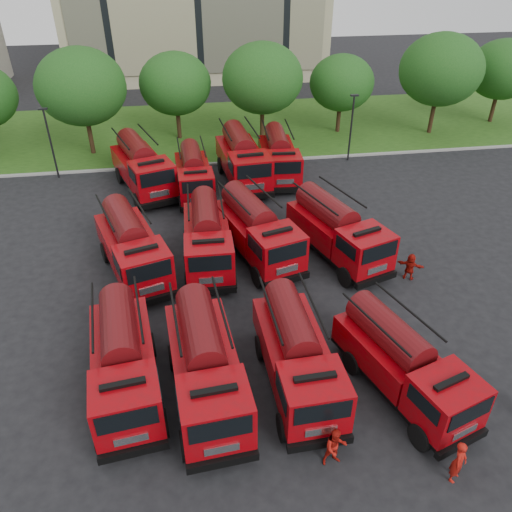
{
  "coord_description": "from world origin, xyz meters",
  "views": [
    {
      "loc": [
        -0.76,
        -18.4,
        15.25
      ],
      "look_at": [
        2.33,
        1.88,
        1.8
      ],
      "focal_mm": 35.0,
      "sensor_mm": 36.0,
      "label": 1
    }
  ],
  "objects": [
    {
      "name": "ground",
      "position": [
        0.0,
        0.0,
        0.0
      ],
      "size": [
        140.0,
        140.0,
        0.0
      ],
      "primitive_type": "plane",
      "color": "black",
      "rests_on": "ground"
    },
    {
      "name": "lawn",
      "position": [
        0.0,
        26.0,
        0.06
      ],
      "size": [
        70.0,
        16.0,
        0.12
      ],
      "primitive_type": "cube",
      "color": "#1F4813",
      "rests_on": "ground"
    },
    {
      "name": "curb",
      "position": [
        0.0,
        17.9,
        0.07
      ],
      "size": [
        70.0,
        0.3,
        0.14
      ],
      "primitive_type": "cube",
      "color": "gray",
      "rests_on": "ground"
    },
    {
      "name": "tree_2",
      "position": [
        -8.0,
        21.5,
        5.35
      ],
      "size": [
        6.72,
        6.72,
        8.22
      ],
      "color": "#382314",
      "rests_on": "ground"
    },
    {
      "name": "tree_3",
      "position": [
        -1.0,
        24.0,
        4.68
      ],
      "size": [
        5.88,
        5.88,
        7.19
      ],
      "color": "#382314",
      "rests_on": "ground"
    },
    {
      "name": "tree_4",
      "position": [
        6.0,
        22.5,
        5.22
      ],
      "size": [
        6.55,
        6.55,
        8.01
      ],
      "color": "#382314",
      "rests_on": "ground"
    },
    {
      "name": "tree_5",
      "position": [
        13.0,
        23.5,
        4.35
      ],
      "size": [
        5.46,
        5.46,
        6.68
      ],
      "color": "#382314",
      "rests_on": "ground"
    },
    {
      "name": "tree_6",
      "position": [
        21.0,
        22.0,
        5.49
      ],
      "size": [
        6.89,
        6.89,
        8.42
      ],
      "color": "#382314",
      "rests_on": "ground"
    },
    {
      "name": "tree_7",
      "position": [
        28.0,
        24.0,
        4.82
      ],
      "size": [
        6.05,
        6.05,
        7.39
      ],
      "color": "#382314",
      "rests_on": "ground"
    },
    {
      "name": "lamp_post_0",
      "position": [
        -10.0,
        17.2,
        2.9
      ],
      "size": [
        0.6,
        0.25,
        5.11
      ],
      "color": "black",
      "rests_on": "ground"
    },
    {
      "name": "lamp_post_1",
      "position": [
        12.0,
        17.2,
        2.9
      ],
      "size": [
        0.6,
        0.25,
        5.11
      ],
      "color": "black",
      "rests_on": "ground"
    },
    {
      "name": "fire_truck_0",
      "position": [
        -3.68,
        -4.18,
        1.55
      ],
      "size": [
        3.17,
        7.01,
        3.08
      ],
      "rotation": [
        0.0,
        0.0,
        0.13
      ],
      "color": "black",
      "rests_on": "ground"
    },
    {
      "name": "fire_truck_1",
      "position": [
        -0.62,
        -4.91,
        1.6
      ],
      "size": [
        3.02,
        7.15,
        3.17
      ],
      "rotation": [
        0.0,
        0.0,
        0.08
      ],
      "color": "black",
      "rests_on": "ground"
    },
    {
      "name": "fire_truck_2",
      "position": [
        2.9,
        -4.81,
        1.53
      ],
      "size": [
        2.67,
        6.78,
        3.05
      ],
      "rotation": [
        0.0,
        0.0,
        0.04
      ],
      "color": "black",
      "rests_on": "ground"
    },
    {
      "name": "fire_truck_3",
      "position": [
        6.81,
        -5.8,
        1.49
      ],
      "size": [
        4.13,
        6.84,
        2.95
      ],
      "rotation": [
        0.0,
        0.0,
        0.32
      ],
      "color": "black",
      "rests_on": "ground"
    },
    {
      "name": "fire_truck_4",
      "position": [
        -3.81,
        4.01,
        1.62
      ],
      "size": [
        4.42,
        7.46,
        3.22
      ],
      "rotation": [
        0.0,
        0.0,
        0.31
      ],
      "color": "black",
      "rests_on": "ground"
    },
    {
      "name": "fire_truck_5",
      "position": [
        0.09,
        4.41,
        1.58
      ],
      "size": [
        2.66,
        6.95,
        3.14
      ],
      "rotation": [
        0.0,
        0.0,
        -0.02
      ],
      "color": "black",
      "rests_on": "ground"
    },
    {
      "name": "fire_truck_6",
      "position": [
        2.8,
        4.66,
        1.63
      ],
      "size": [
        4.36,
        7.51,
        3.24
      ],
      "rotation": [
        0.0,
        0.0,
        0.29
      ],
      "color": "black",
      "rests_on": "ground"
    },
    {
      "name": "fire_truck_7",
      "position": [
        7.09,
        3.96,
        1.62
      ],
      "size": [
        4.56,
        7.47,
        3.22
      ],
      "rotation": [
        0.0,
        0.0,
        0.33
      ],
      "color": "black",
      "rests_on": "ground"
    },
    {
      "name": "fire_truck_8",
      "position": [
        -3.66,
        14.15,
        1.72
      ],
      "size": [
        4.81,
        7.93,
        3.42
      ],
      "rotation": [
        0.0,
        0.0,
        0.32
      ],
      "color": "black",
      "rests_on": "ground"
    },
    {
      "name": "fire_truck_9",
      "position": [
        -0.22,
        12.94,
        1.48
      ],
      "size": [
        2.57,
        6.56,
        2.95
      ],
      "rotation": [
        0.0,
        0.0,
        0.04
      ],
      "color": "black",
      "rests_on": "ground"
    },
    {
      "name": "fire_truck_10",
      "position": [
        3.28,
        14.46,
        1.75
      ],
      "size": [
        3.3,
        7.85,
        3.48
      ],
      "rotation": [
        0.0,
        0.0,
        0.08
      ],
      "color": "black",
      "rests_on": "ground"
    },
    {
      "name": "fire_truck_11",
      "position": [
        5.96,
        14.85,
        1.59
      ],
      "size": [
        2.88,
        7.08,
        3.16
      ],
      "rotation": [
        0.0,
        0.0,
        -0.06
      ],
      "color": "black",
      "rests_on": "ground"
    },
    {
      "name": "firefighter_0",
      "position": [
        7.2,
        -9.69,
        0.0
      ],
      "size": [
        0.78,
        0.77,
        1.73
      ],
      "primitive_type": "imported",
      "rotation": [
        0.0,
        0.0,
        0.76
      ],
      "color": "#A0130C",
      "rests_on": "ground"
    },
    {
      "name": "firefighter_1",
      "position": [
        3.43,
        -8.52,
        0.0
      ],
      "size": [
        0.82,
        0.49,
        1.62
      ],
      "primitive_type": "imported",
      "rotation": [
        0.0,
        0.0,
        0.08
      ],
      "color": "#A0130C",
      "rests_on": "ground"
    },
    {
      "name": "firefighter_4",
      "position": [
        -3.86,
        2.7,
        0.0
      ],
      "size": [
        1.07,
        0.87,
        1.9
      ],
      "primitive_type": "imported",
      "rotation": [
        0.0,
        0.0,
        2.82
      ],
      "color": "black",
      "rests_on": "ground"
    },
    {
      "name": "firefighter_5",
      "position": [
        10.26,
        1.31,
        0.0
      ],
      "size": [
        1.47,
        1.23,
        1.47
      ],
      "primitive_type": "imported",
      "rotation": [
        0.0,
        0.0,
        2.57
      ],
      "color": "#A0130C",
      "rests_on": "ground"
    }
  ]
}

